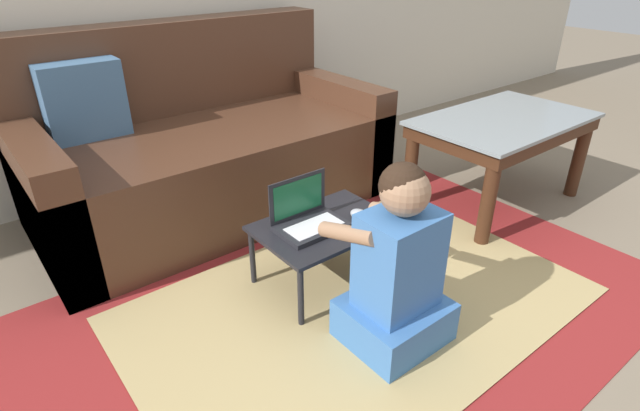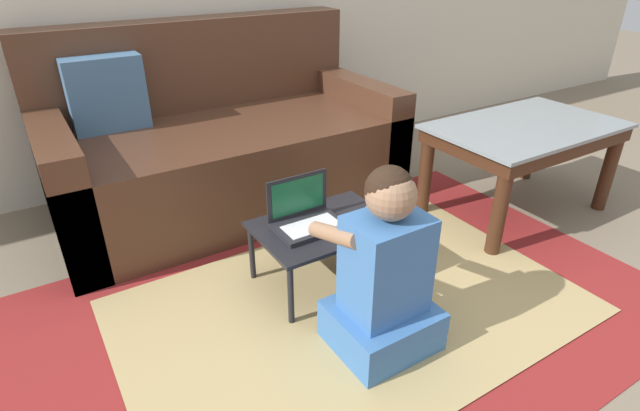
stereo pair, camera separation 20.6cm
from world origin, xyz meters
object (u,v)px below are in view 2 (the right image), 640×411
object	(u,v)px
coffee_table	(524,139)
laptop_desk	(324,230)
computer_mouse	(359,217)
couch	(222,145)
laptop	(306,219)
person_seated	(384,276)

from	to	relation	value
coffee_table	laptop_desk	bearing A→B (deg)	-179.93
computer_mouse	laptop_desk	bearing A→B (deg)	157.36
computer_mouse	couch	bearing A→B (deg)	100.29
laptop_desk	computer_mouse	bearing A→B (deg)	-22.64
laptop	person_seated	distance (m)	0.46
coffee_table	laptop	xyz separation A→B (m)	(-1.29, 0.02, -0.10)
couch	laptop	bearing A→B (deg)	-91.24
laptop_desk	laptop	bearing A→B (deg)	162.12
couch	laptop_desk	world-z (taller)	couch
laptop_desk	couch	bearing A→B (deg)	92.81
couch	computer_mouse	distance (m)	1.04
computer_mouse	person_seated	bearing A→B (deg)	-114.26
laptop_desk	person_seated	xyz separation A→B (m)	(-0.03, -0.43, 0.04)
couch	computer_mouse	world-z (taller)	couch
laptop	computer_mouse	world-z (taller)	laptop
laptop	computer_mouse	bearing A→B (deg)	-21.11
laptop_desk	computer_mouse	size ratio (longest dim) A/B	6.13
couch	laptop	distance (m)	0.95
coffee_table	laptop_desk	size ratio (longest dim) A/B	1.75
laptop	coffee_table	bearing A→B (deg)	-0.91
computer_mouse	person_seated	xyz separation A→B (m)	(-0.17, -0.37, -0.01)
couch	laptop_desk	bearing A→B (deg)	-87.19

